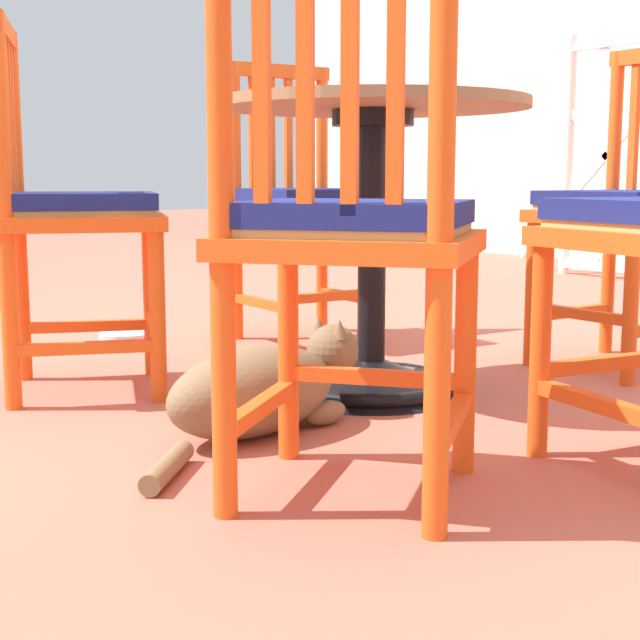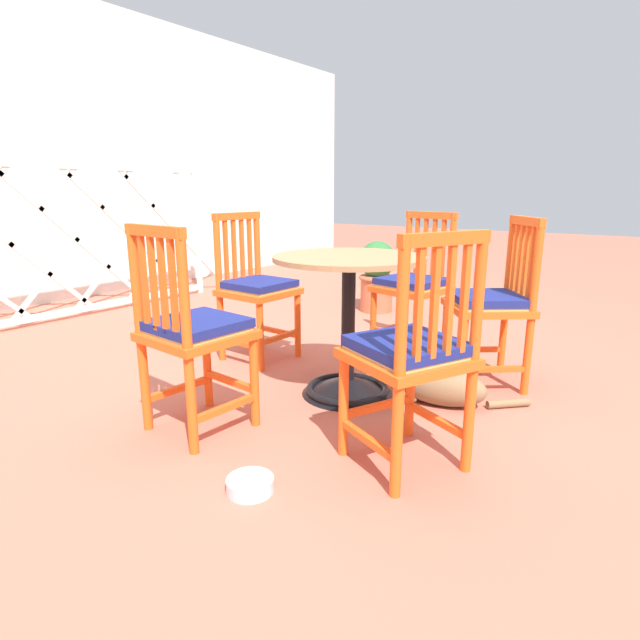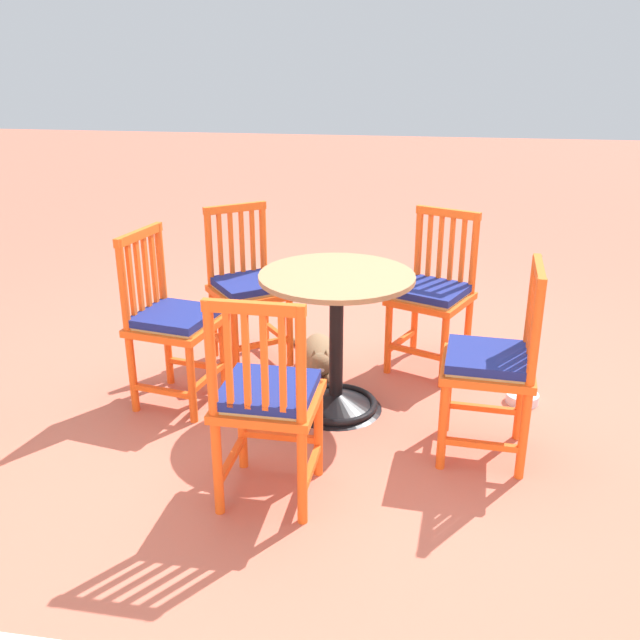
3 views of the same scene
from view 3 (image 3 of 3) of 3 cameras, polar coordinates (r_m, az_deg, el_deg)
The scene contains 9 objects.
ground_plane at distance 3.79m, azimuth 2.06°, elevation -6.21°, with size 24.00×24.00×0.00m, color #BC604C.
cafe_table at distance 3.54m, azimuth 1.32°, elevation -3.13°, with size 0.76×0.76×0.73m.
orange_chair_by_planter at distance 4.00m, azimuth 9.13°, elevation 2.00°, with size 0.53×0.53×0.91m.
orange_chair_facing_out at distance 4.08m, azimuth -5.87°, elevation 2.57°, with size 0.56×0.56×0.91m.
orange_chair_tucked_in at distance 3.64m, azimuth -11.95°, elevation -0.16°, with size 0.47×0.47×0.91m.
orange_chair_at_corner at distance 2.80m, azimuth -4.31°, elevation -6.51°, with size 0.41×0.41×0.91m.
orange_chair_near_fence at distance 3.18m, azimuth 13.88°, elevation -3.57°, with size 0.43×0.43×0.91m.
tabby_cat at distance 4.02m, azimuth -0.11°, elevation -3.01°, with size 0.39×0.69×0.23m.
pet_water_bowl at distance 3.86m, azimuth 16.13°, elevation -6.12°, with size 0.17×0.17×0.05m, color silver.
Camera 3 is at (-0.39, 3.34, 1.75)m, focal length 39.31 mm.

